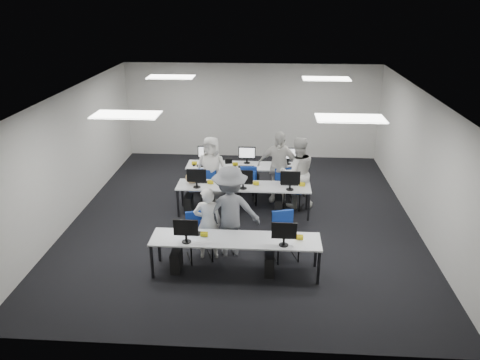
# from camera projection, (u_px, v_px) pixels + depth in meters

# --- Properties ---
(room) EXTENTS (9.00, 9.02, 3.00)m
(room) POSITION_uv_depth(u_px,v_px,m) (243.00, 158.00, 10.72)
(room) COLOR black
(room) RESTS_ON ground
(ceiling_panels) EXTENTS (5.20, 4.60, 0.02)m
(ceiling_panels) POSITION_uv_depth(u_px,v_px,m) (243.00, 94.00, 10.17)
(ceiling_panels) COLOR white
(ceiling_panels) RESTS_ON room
(desk_front) EXTENTS (3.20, 0.70, 0.73)m
(desk_front) POSITION_uv_depth(u_px,v_px,m) (235.00, 241.00, 8.81)
(desk_front) COLOR silver
(desk_front) RESTS_ON ground
(desk_mid) EXTENTS (3.20, 0.70, 0.73)m
(desk_mid) POSITION_uv_depth(u_px,v_px,m) (243.00, 187.00, 11.22)
(desk_mid) COLOR silver
(desk_mid) RESTS_ON ground
(desk_back) EXTENTS (3.20, 0.70, 0.73)m
(desk_back) POSITION_uv_depth(u_px,v_px,m) (247.00, 167.00, 12.51)
(desk_back) COLOR silver
(desk_back) RESTS_ON ground
(equipment_front) EXTENTS (2.51, 0.41, 1.19)m
(equipment_front) POSITION_uv_depth(u_px,v_px,m) (225.00, 256.00, 8.93)
(equipment_front) COLOR #0D47AA
(equipment_front) RESTS_ON desk_front
(equipment_mid) EXTENTS (2.91, 0.41, 1.19)m
(equipment_mid) POSITION_uv_depth(u_px,v_px,m) (236.00, 200.00, 11.33)
(equipment_mid) COLOR white
(equipment_mid) RESTS_ON desk_mid
(equipment_back) EXTENTS (2.91, 0.41, 1.19)m
(equipment_back) POSITION_uv_depth(u_px,v_px,m) (254.00, 178.00, 12.64)
(equipment_back) COLOR white
(equipment_back) RESTS_ON desk_back
(chair_0) EXTENTS (0.62, 0.64, 0.96)m
(chair_0) POSITION_uv_depth(u_px,v_px,m) (199.00, 244.00, 9.45)
(chair_0) COLOR navy
(chair_0) RESTS_ON ground
(chair_1) EXTENTS (0.60, 0.63, 0.96)m
(chair_1) POSITION_uv_depth(u_px,v_px,m) (285.00, 244.00, 9.47)
(chair_1) COLOR navy
(chair_1) RESTS_ON ground
(chair_2) EXTENTS (0.50, 0.53, 0.88)m
(chair_2) POSITION_uv_depth(u_px,v_px,m) (196.00, 194.00, 11.87)
(chair_2) COLOR navy
(chair_2) RESTS_ON ground
(chair_3) EXTENTS (0.46, 0.50, 0.90)m
(chair_3) POSITION_uv_depth(u_px,v_px,m) (248.00, 192.00, 11.97)
(chair_3) COLOR navy
(chair_3) RESTS_ON ground
(chair_4) EXTENTS (0.56, 0.59, 0.89)m
(chair_4) POSITION_uv_depth(u_px,v_px,m) (294.00, 196.00, 11.73)
(chair_4) COLOR navy
(chair_4) RESTS_ON ground
(chair_5) EXTENTS (0.51, 0.54, 0.87)m
(chair_5) POSITION_uv_depth(u_px,v_px,m) (208.00, 189.00, 12.16)
(chair_5) COLOR navy
(chair_5) RESTS_ON ground
(chair_6) EXTENTS (0.51, 0.54, 0.88)m
(chair_6) POSITION_uv_depth(u_px,v_px,m) (247.00, 191.00, 12.04)
(chair_6) COLOR navy
(chair_6) RESTS_ON ground
(chair_7) EXTENTS (0.51, 0.55, 0.94)m
(chair_7) POSITION_uv_depth(u_px,v_px,m) (282.00, 189.00, 12.12)
(chair_7) COLOR navy
(chair_7) RESTS_ON ground
(handbag) EXTENTS (0.41, 0.34, 0.29)m
(handbag) POSITION_uv_depth(u_px,v_px,m) (193.00, 177.00, 11.30)
(handbag) COLOR #997A4E
(handbag) RESTS_ON desk_mid
(student_0) EXTENTS (0.60, 0.44, 1.53)m
(student_0) POSITION_uv_depth(u_px,v_px,m) (208.00, 223.00, 9.31)
(student_0) COLOR silver
(student_0) RESTS_ON ground
(student_1) EXTENTS (1.00, 0.84, 1.81)m
(student_1) POSITION_uv_depth(u_px,v_px,m) (297.00, 173.00, 11.51)
(student_1) COLOR silver
(student_1) RESTS_ON ground
(student_2) EXTENTS (0.89, 0.64, 1.68)m
(student_2) POSITION_uv_depth(u_px,v_px,m) (211.00, 169.00, 11.94)
(student_2) COLOR silver
(student_2) RESTS_ON ground
(student_3) EXTENTS (1.16, 0.68, 1.86)m
(student_3) POSITION_uv_depth(u_px,v_px,m) (278.00, 167.00, 11.83)
(student_3) COLOR silver
(student_3) RESTS_ON ground
(photographer) EXTENTS (1.34, 0.93, 1.91)m
(photographer) POSITION_uv_depth(u_px,v_px,m) (230.00, 212.00, 9.37)
(photographer) COLOR slate
(photographer) RESTS_ON ground
(dslr_camera) EXTENTS (0.17, 0.20, 0.10)m
(dslr_camera) POSITION_uv_depth(u_px,v_px,m) (229.00, 161.00, 9.15)
(dslr_camera) COLOR black
(dslr_camera) RESTS_ON photographer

